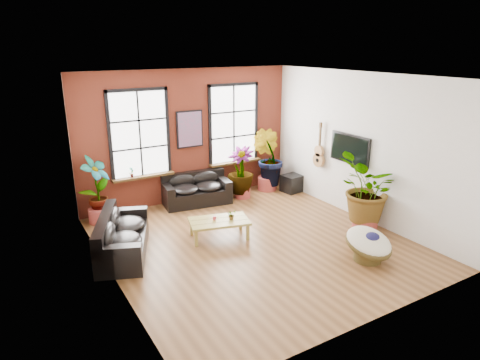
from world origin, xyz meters
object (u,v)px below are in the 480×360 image
at_px(sofa_left, 120,237).
at_px(coffee_table, 219,222).
at_px(sofa_back, 196,190).
at_px(papasan_chair, 369,244).

xyz_separation_m(sofa_left, coffee_table, (2.08, -0.35, -0.01)).
bearing_deg(sofa_back, sofa_left, -135.57).
bearing_deg(sofa_back, papasan_chair, -63.77).
height_order(sofa_back, coffee_table, sofa_back).
bearing_deg(coffee_table, sofa_back, 92.76).
bearing_deg(papasan_chair, sofa_left, 136.08).
relative_size(sofa_back, sofa_left, 0.82).
bearing_deg(sofa_left, sofa_back, -31.40).
distance_m(coffee_table, papasan_chair, 3.16).
height_order(sofa_left, coffee_table, sofa_left).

